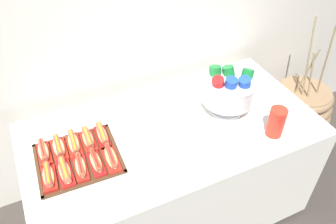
{
  "coord_description": "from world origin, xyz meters",
  "views": [
    {
      "loc": [
        -0.6,
        -1.22,
        2.08
      ],
      "look_at": [
        -0.0,
        0.05,
        0.85
      ],
      "focal_mm": 36.52,
      "sensor_mm": 36.0,
      "label": 1
    }
  ],
  "objects_px": {
    "hot_dog_1": "(65,172)",
    "hot_dog_5": "(44,152)",
    "hot_dog_3": "(96,162)",
    "hot_dog_9": "(102,135)",
    "hot_dog_0": "(49,176)",
    "hot_dog_7": "(74,144)",
    "floor_vase": "(297,116)",
    "cup_stack": "(276,122)",
    "hot_dog_2": "(81,167)",
    "hot_dog_4": "(111,158)",
    "buffet_table": "(172,171)",
    "punch_bowl": "(229,89)",
    "hot_dog_6": "(59,148)",
    "serving_tray": "(78,159)",
    "hot_dog_8": "(88,139)"
  },
  "relations": [
    {
      "from": "hot_dog_2",
      "to": "hot_dog_4",
      "type": "bearing_deg",
      "value": -2.14
    },
    {
      "from": "hot_dog_1",
      "to": "hot_dog_4",
      "type": "relative_size",
      "value": 0.96
    },
    {
      "from": "hot_dog_9",
      "to": "hot_dog_8",
      "type": "bearing_deg",
      "value": 177.86
    },
    {
      "from": "hot_dog_3",
      "to": "punch_bowl",
      "type": "bearing_deg",
      "value": 7.06
    },
    {
      "from": "serving_tray",
      "to": "floor_vase",
      "type": "bearing_deg",
      "value": 6.54
    },
    {
      "from": "buffet_table",
      "to": "floor_vase",
      "type": "height_order",
      "value": "floor_vase"
    },
    {
      "from": "buffet_table",
      "to": "punch_bowl",
      "type": "distance_m",
      "value": 0.63
    },
    {
      "from": "hot_dog_4",
      "to": "hot_dog_7",
      "type": "distance_m",
      "value": 0.22
    },
    {
      "from": "hot_dog_1",
      "to": "hot_dog_2",
      "type": "distance_m",
      "value": 0.08
    },
    {
      "from": "hot_dog_8",
      "to": "cup_stack",
      "type": "xyz_separation_m",
      "value": [
        0.92,
        -0.35,
        0.05
      ]
    },
    {
      "from": "hot_dog_3",
      "to": "hot_dog_9",
      "type": "height_order",
      "value": "hot_dog_9"
    },
    {
      "from": "buffet_table",
      "to": "cup_stack",
      "type": "xyz_separation_m",
      "value": [
        0.48,
        -0.27,
        0.45
      ]
    },
    {
      "from": "hot_dog_0",
      "to": "hot_dog_7",
      "type": "distance_m",
      "value": 0.22
    },
    {
      "from": "hot_dog_4",
      "to": "punch_bowl",
      "type": "bearing_deg",
      "value": 7.99
    },
    {
      "from": "floor_vase",
      "to": "hot_dog_8",
      "type": "xyz_separation_m",
      "value": [
        -1.66,
        -0.12,
        0.57
      ]
    },
    {
      "from": "serving_tray",
      "to": "hot_dog_5",
      "type": "relative_size",
      "value": 2.63
    },
    {
      "from": "hot_dog_3",
      "to": "hot_dog_8",
      "type": "distance_m",
      "value": 0.17
    },
    {
      "from": "hot_dog_9",
      "to": "cup_stack",
      "type": "bearing_deg",
      "value": -22.04
    },
    {
      "from": "serving_tray",
      "to": "hot_dog_0",
      "type": "height_order",
      "value": "hot_dog_0"
    },
    {
      "from": "hot_dog_1",
      "to": "hot_dog_2",
      "type": "xyz_separation_m",
      "value": [
        0.07,
        -0.0,
        -0.0
      ]
    },
    {
      "from": "hot_dog_0",
      "to": "hot_dog_9",
      "type": "bearing_deg",
      "value": 26.67
    },
    {
      "from": "hot_dog_1",
      "to": "hot_dog_5",
      "type": "relative_size",
      "value": 1.07
    },
    {
      "from": "hot_dog_1",
      "to": "hot_dog_6",
      "type": "distance_m",
      "value": 0.17
    },
    {
      "from": "hot_dog_5",
      "to": "hot_dog_8",
      "type": "relative_size",
      "value": 1.0
    },
    {
      "from": "buffet_table",
      "to": "cup_stack",
      "type": "relative_size",
      "value": 9.57
    },
    {
      "from": "punch_bowl",
      "to": "cup_stack",
      "type": "bearing_deg",
      "value": -66.4
    },
    {
      "from": "hot_dog_2",
      "to": "cup_stack",
      "type": "relative_size",
      "value": 0.96
    },
    {
      "from": "floor_vase",
      "to": "hot_dog_7",
      "type": "bearing_deg",
      "value": -176.14
    },
    {
      "from": "floor_vase",
      "to": "punch_bowl",
      "type": "relative_size",
      "value": 3.57
    },
    {
      "from": "buffet_table",
      "to": "hot_dog_9",
      "type": "distance_m",
      "value": 0.56
    },
    {
      "from": "hot_dog_0",
      "to": "hot_dog_1",
      "type": "height_order",
      "value": "hot_dog_0"
    },
    {
      "from": "floor_vase",
      "to": "hot_dog_3",
      "type": "distance_m",
      "value": 1.79
    },
    {
      "from": "serving_tray",
      "to": "buffet_table",
      "type": "bearing_deg",
      "value": 0.1
    },
    {
      "from": "serving_tray",
      "to": "hot_dog_1",
      "type": "xyz_separation_m",
      "value": [
        -0.08,
        -0.08,
        0.03
      ]
    },
    {
      "from": "hot_dog_2",
      "to": "punch_bowl",
      "type": "relative_size",
      "value": 0.53
    },
    {
      "from": "hot_dog_0",
      "to": "cup_stack",
      "type": "height_order",
      "value": "cup_stack"
    },
    {
      "from": "buffet_table",
      "to": "hot_dog_3",
      "type": "height_order",
      "value": "hot_dog_3"
    },
    {
      "from": "hot_dog_3",
      "to": "hot_dog_4",
      "type": "distance_m",
      "value": 0.08
    },
    {
      "from": "floor_vase",
      "to": "hot_dog_0",
      "type": "xyz_separation_m",
      "value": [
        -1.89,
        -0.28,
        0.56
      ]
    },
    {
      "from": "hot_dog_2",
      "to": "hot_dog_6",
      "type": "xyz_separation_m",
      "value": [
        -0.07,
        0.17,
        0.0
      ]
    },
    {
      "from": "hot_dog_0",
      "to": "cup_stack",
      "type": "bearing_deg",
      "value": -9.35
    },
    {
      "from": "hot_dog_4",
      "to": "floor_vase",
      "type": "bearing_deg",
      "value": 10.23
    },
    {
      "from": "serving_tray",
      "to": "hot_dog_2",
      "type": "relative_size",
      "value": 2.58
    },
    {
      "from": "buffet_table",
      "to": "hot_dog_5",
      "type": "bearing_deg",
      "value": 172.62
    },
    {
      "from": "hot_dog_8",
      "to": "punch_bowl",
      "type": "bearing_deg",
      "value": -4.62
    },
    {
      "from": "hot_dog_2",
      "to": "hot_dog_5",
      "type": "relative_size",
      "value": 1.02
    },
    {
      "from": "floor_vase",
      "to": "hot_dog_6",
      "type": "distance_m",
      "value": 1.9
    },
    {
      "from": "buffet_table",
      "to": "cup_stack",
      "type": "distance_m",
      "value": 0.71
    },
    {
      "from": "hot_dog_2",
      "to": "hot_dog_9",
      "type": "xyz_separation_m",
      "value": [
        0.16,
        0.16,
        0.0
      ]
    },
    {
      "from": "buffet_table",
      "to": "hot_dog_1",
      "type": "bearing_deg",
      "value": -172.4
    }
  ]
}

